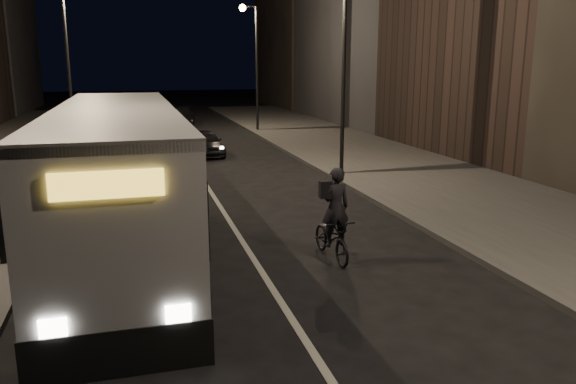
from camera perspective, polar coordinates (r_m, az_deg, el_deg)
ground at (r=10.73m, az=0.08°, el=-12.35°), size 180.00×180.00×0.00m
sidewalk_right at (r=26.24m, az=9.81°, el=2.90°), size 7.00×70.00×0.16m
streetlight_right_mid at (r=22.78m, az=5.07°, el=14.88°), size 1.20×0.44×8.12m
streetlight_right_far at (r=38.18m, az=-3.61°, el=14.12°), size 1.20×0.44×8.12m
streetlight_left_far at (r=31.47m, az=-21.08°, el=13.55°), size 1.20×0.44×8.12m
city_bus at (r=14.76m, az=-16.77°, el=2.05°), size 3.13×13.21×3.55m
cyclist_on_bicycle at (r=13.34m, az=4.58°, el=-3.77°), size 0.78×2.00×2.26m
car_near at (r=28.83m, az=-8.44°, el=4.98°), size 1.81×3.88×1.29m
car_mid at (r=40.01m, az=-13.85°, el=6.92°), size 1.73×3.89×1.24m
car_far at (r=42.47m, az=-10.87°, el=7.51°), size 2.61×5.10×1.42m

